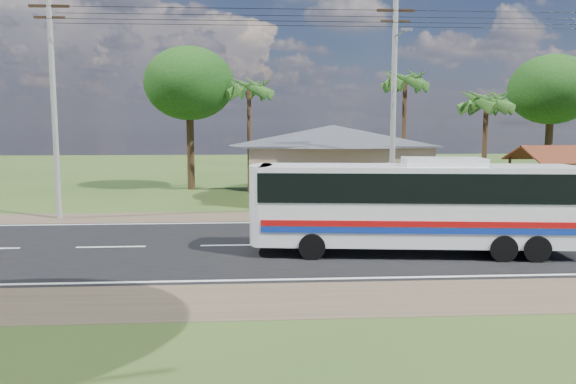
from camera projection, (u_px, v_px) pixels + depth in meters
name	position (u px, v px, depth m)	size (l,w,h in m)	color
ground	(355.00, 244.00, 21.06)	(120.00, 120.00, 0.00)	#284719
road	(355.00, 244.00, 21.05)	(120.00, 16.00, 0.03)	black
house	(333.00, 154.00, 33.67)	(12.40, 10.00, 5.00)	tan
waiting_shed	(567.00, 157.00, 29.96)	(5.20, 4.48, 3.35)	#3C2715
utility_poles	(387.00, 97.00, 26.94)	(32.80, 2.22, 11.00)	#9E9E99
palm_near	(487.00, 102.00, 31.85)	(2.80, 2.80, 6.70)	#47301E
palm_mid	(405.00, 81.00, 35.91)	(2.80, 2.80, 8.20)	#47301E
palm_far	(249.00, 89.00, 35.83)	(2.80, 2.80, 7.70)	#47301E
tree_behind_house	(189.00, 84.00, 37.51)	(6.00, 6.00, 9.61)	#47301E
tree_behind_shed	(552.00, 90.00, 37.09)	(5.60, 5.60, 9.02)	#47301E
coach_bus	(416.00, 199.00, 19.29)	(10.95, 3.45, 3.35)	silver
motorcycle	(508.00, 207.00, 27.23)	(0.59, 1.71, 0.90)	black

